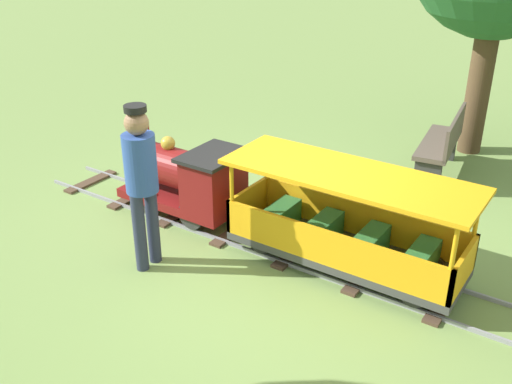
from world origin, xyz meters
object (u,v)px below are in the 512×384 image
Objects in this scene: locomotive at (187,177)px; park_bench at (442,145)px; conductor_person at (141,175)px; passenger_car at (345,230)px.

locomotive is 3.37m from park_bench.
conductor_person is at bearing 156.15° from park_bench.
locomotive is 1.15m from conductor_person.
passenger_car is 1.45× the size of conductor_person.
passenger_car is 1.75× the size of park_bench.
locomotive is 0.61× the size of passenger_car.
locomotive reaches higher than park_bench.
park_bench is at bearing -0.86° from passenger_car.
locomotive is at bearing 90.00° from passenger_car.
locomotive is 1.93m from passenger_car.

